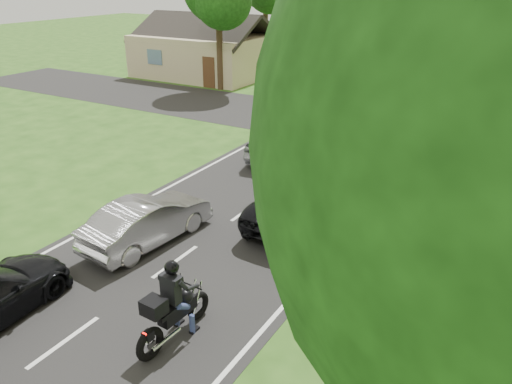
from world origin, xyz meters
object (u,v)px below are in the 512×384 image
dark_suv (308,200)px  silver_suv (284,138)px  sign_green (439,137)px  utility_pole_near (379,152)px  sign_white (370,210)px  traffic_signal (426,60)px  motorcycle_rider (172,310)px  silver_sedan (148,221)px

dark_suv → silver_suv: size_ratio=1.09×
dark_suv → sign_green: 7.20m
utility_pole_near → sign_green: bearing=95.7°
sign_white → sign_green: same height
sign_white → traffic_signal: bearing=97.0°
motorcycle_rider → silver_suv: (-3.61, 12.36, 0.06)m
motorcycle_rider → sign_green: bearing=81.3°
dark_suv → sign_green: bearing=-112.7°
silver_sedan → utility_pole_near: (7.66, -2.53, 4.35)m
silver_sedan → utility_pole_near: bearing=167.1°
dark_suv → silver_sedan: (-3.65, -3.82, -0.04)m
utility_pole_near → sign_white: 6.26m
motorcycle_rider → dark_suv: 6.98m
silver_sedan → traffic_signal: (4.80, 13.46, 3.40)m
sign_green → dark_suv: bearing=-112.3°
dark_suv → silver_suv: (-3.72, 5.39, 0.10)m
silver_sedan → utility_pole_near: 9.17m
sign_white → sign_green: bearing=88.6°
dark_suv → sign_green: size_ratio=2.58×
dark_suv → silver_suv: silver_suv is taller
motorcycle_rider → silver_sedan: 4.74m
sign_white → motorcycle_rider: bearing=-115.1°
dark_suv → traffic_signal: 10.27m
silver_suv → silver_sedan: bearing=85.6°
motorcycle_rider → traffic_signal: bearing=88.7°
motorcycle_rider → sign_green: 13.91m
motorcycle_rider → sign_white: size_ratio=1.12×
motorcycle_rider → traffic_signal: 16.99m
silver_suv → utility_pole_near: bearing=118.5°
dark_suv → traffic_signal: bearing=-97.2°
sign_white → silver_suv: bearing=132.6°
motorcycle_rider → sign_green: size_ratio=1.12×
motorcycle_rider → traffic_signal: traffic_signal is taller
dark_suv → sign_green: (2.71, 6.62, 0.82)m
silver_suv → utility_pole_near: utility_pole_near is taller
silver_sedan → silver_suv: 9.21m
traffic_signal → sign_white: bearing=-83.0°
traffic_signal → utility_pole_near: (2.86, -16.00, 0.95)m
sign_green → sign_white: bearing=-91.4°
traffic_signal → utility_pole_near: size_ratio=0.64×
silver_suv → traffic_signal: bearing=-143.7°
motorcycle_rider → silver_sedan: bearing=141.3°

